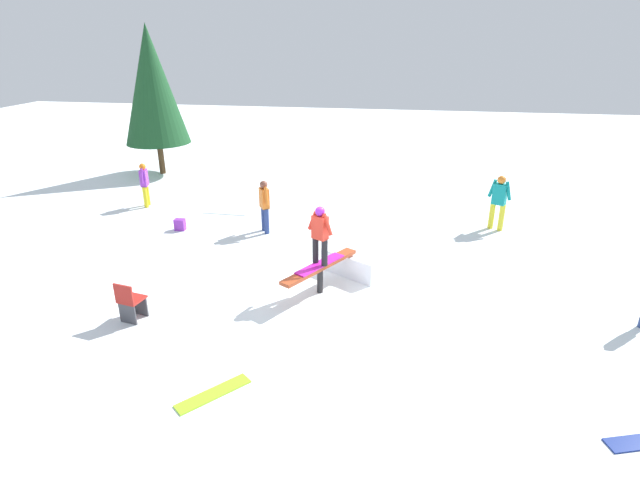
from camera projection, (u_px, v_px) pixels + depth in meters
ground_plane at (320, 292)px, 11.36m from camera, size 60.00×60.00×0.00m
rail_feature at (320, 269)px, 11.14m from camera, size 2.16×1.42×0.68m
snow_kicker_ramp at (367, 256)px, 12.56m from camera, size 2.31×2.20×0.55m
main_rider_on_rail at (320, 237)px, 10.84m from camera, size 1.36×0.96×1.37m
bystander_teal at (499, 200)px, 14.66m from camera, size 0.41×0.66×1.65m
bystander_purple at (145, 182)px, 16.69m from camera, size 0.61×0.27×1.48m
bystander_orange at (264, 204)px, 14.48m from camera, size 0.58×0.42×1.56m
loose_snowboard_white at (225, 213)px, 16.33m from camera, size 0.30×1.47×0.02m
loose_snowboard_lime at (214, 394)px, 8.14m from camera, size 1.15×1.05×0.02m
folding_chair at (131, 302)px, 10.09m from camera, size 0.51×0.51×0.88m
backpack_on_snow at (180, 225)px, 14.89m from camera, size 0.24×0.31×0.34m
pine_tree_near at (152, 85)px, 19.65m from camera, size 2.57×2.57×5.85m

